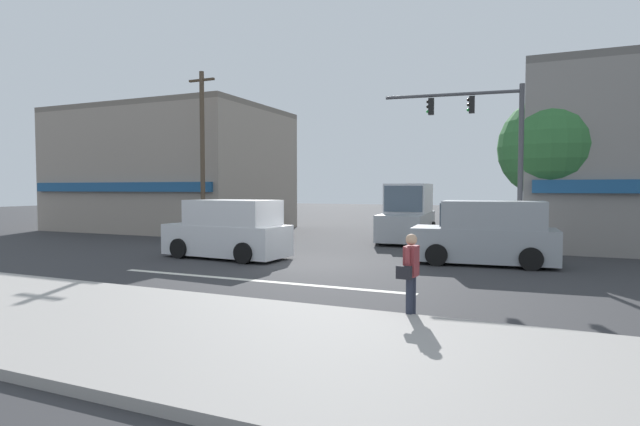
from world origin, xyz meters
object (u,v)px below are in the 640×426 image
street_tree (550,147)px  van_approaching_near (229,230)px  pedestrian_foreground_with_bag (411,272)px  utility_pole_far_right (550,157)px  traffic_light_mast (492,142)px  van_waiting_far (486,234)px  utility_pole_near_left (202,154)px  box_truck_crossing_rightbound (408,215)px

street_tree → van_approaching_near: 13.25m
van_approaching_near → pedestrian_foreground_with_bag: bearing=-36.3°
utility_pole_far_right → pedestrian_foreground_with_bag: (-2.69, -14.02, -2.91)m
traffic_light_mast → street_tree: bearing=59.9°
street_tree → van_waiting_far: size_ratio=1.32×
street_tree → van_waiting_far: (-1.99, -4.96, -3.18)m
utility_pole_far_right → traffic_light_mast: bearing=-114.6°
street_tree → van_approaching_near: street_tree is taller
van_approaching_near → pedestrian_foreground_with_bag: van_approaching_near is taller
street_tree → utility_pole_near_left: size_ratio=0.78×
utility_pole_far_right → van_approaching_near: bearing=-143.0°
traffic_light_mast → van_approaching_near: traffic_light_mast is taller
van_approaching_near → street_tree: bearing=33.5°
traffic_light_mast → pedestrian_foreground_with_bag: (-0.67, -9.61, -3.22)m
traffic_light_mast → box_truck_crossing_rightbound: 7.02m
pedestrian_foreground_with_bag → utility_pole_near_left: bearing=140.4°
street_tree → box_truck_crossing_rightbound: 6.97m
van_waiting_far → pedestrian_foreground_with_bag: 8.09m
van_approaching_near → box_truck_crossing_rightbound: box_truck_crossing_rightbound is taller
box_truck_crossing_rightbound → pedestrian_foreground_with_bag: 14.86m
utility_pole_far_right → street_tree: bearing=-92.0°
utility_pole_near_left → traffic_light_mast: size_ratio=1.29×
street_tree → box_truck_crossing_rightbound: bearing=167.1°
pedestrian_foreground_with_bag → utility_pole_far_right: bearing=79.1°
utility_pole_near_left → utility_pole_far_right: 15.55m
utility_pole_near_left → van_approaching_near: (4.33, -4.33, -3.16)m
van_approaching_near → van_waiting_far: (8.73, 2.14, 0.00)m
street_tree → box_truck_crossing_rightbound: size_ratio=1.09×
utility_pole_near_left → van_waiting_far: size_ratio=1.70×
van_waiting_far → pedestrian_foreground_with_bag: (-0.67, -8.06, -0.05)m
utility_pole_near_left → van_waiting_far: (13.06, -2.19, -3.16)m
traffic_light_mast → van_approaching_near: 10.00m
van_waiting_far → traffic_light_mast: bearing=89.9°
utility_pole_near_left → box_truck_crossing_rightbound: size_ratio=1.40×
utility_pole_far_right → van_waiting_far: (-2.02, -5.97, -2.85)m
utility_pole_far_right → pedestrian_foreground_with_bag: utility_pole_far_right is taller
utility_pole_near_left → utility_pole_far_right: bearing=14.0°
street_tree → van_approaching_near: (-10.72, -7.10, -3.18)m
utility_pole_near_left → traffic_light_mast: (13.07, -0.64, 0.01)m
van_waiting_far → pedestrian_foreground_with_bag: size_ratio=2.83×
van_waiting_far → pedestrian_foreground_with_bag: bearing=-94.7°
van_waiting_far → box_truck_crossing_rightbound: bearing=123.2°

